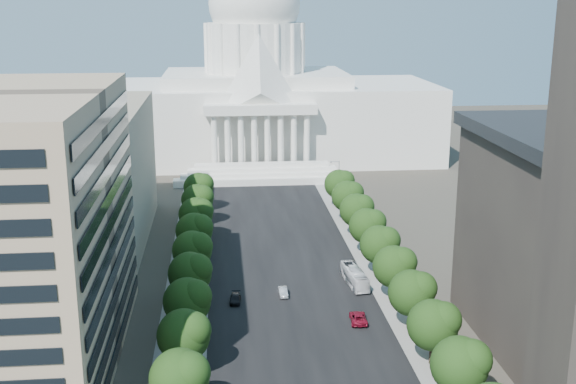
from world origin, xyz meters
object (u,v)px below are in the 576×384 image
object	(u,v)px
car_silver	(283,292)
car_dark_b	(235,299)
car_red	(358,318)
city_bus	(354,276)

from	to	relation	value
car_silver	car_dark_b	size ratio (longest dim) A/B	0.93
car_red	car_dark_b	size ratio (longest dim) A/B	1.22
car_red	city_bus	size ratio (longest dim) A/B	0.50
car_dark_b	car_silver	bearing A→B (deg)	19.25
car_red	city_bus	xyz separation A→B (m)	(2.42, 16.47, 0.80)
car_dark_b	city_bus	world-z (taller)	city_bus
car_silver	city_bus	xyz separation A→B (m)	(13.91, 4.04, 0.88)
car_silver	car_red	bearing A→B (deg)	-48.92
car_red	car_dark_b	bearing A→B (deg)	-22.96
car_silver	city_bus	size ratio (longest dim) A/B	0.38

